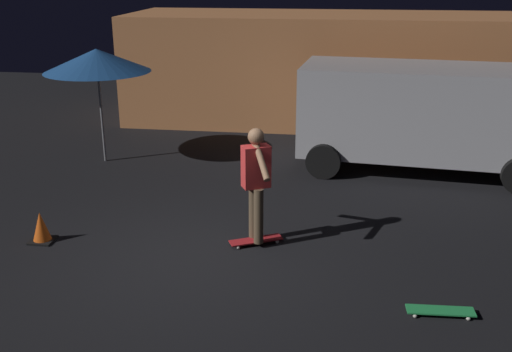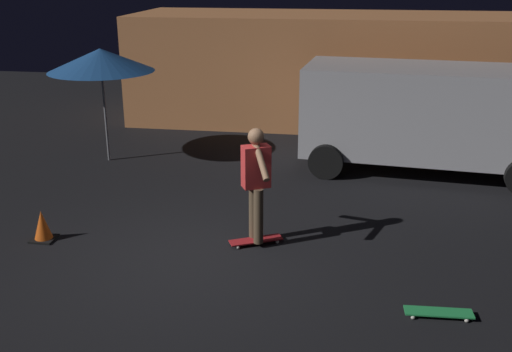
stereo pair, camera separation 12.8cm
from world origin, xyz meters
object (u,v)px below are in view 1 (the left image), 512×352
object	(u,v)px
skateboard_spare	(440,311)
traffic_cone	(41,228)
skateboard_ridden	(256,240)
parked_van	(422,112)
patio_umbrella	(97,60)
skater	(256,177)

from	to	relation	value
skateboard_spare	traffic_cone	world-z (taller)	traffic_cone
skateboard_spare	traffic_cone	xyz separation A→B (m)	(-5.51, 1.22, 0.16)
skateboard_ridden	traffic_cone	world-z (taller)	traffic_cone
skateboard_ridden	traffic_cone	size ratio (longest dim) A/B	1.71
parked_van	patio_umbrella	xyz separation A→B (m)	(-6.36, -0.40, 0.91)
patio_umbrella	traffic_cone	bearing A→B (deg)	-82.17
parked_van	skateboard_ridden	bearing A→B (deg)	-125.06
traffic_cone	patio_umbrella	bearing A→B (deg)	97.83
parked_van	skater	xyz separation A→B (m)	(-2.71, -3.86, -0.12)
parked_van	skater	size ratio (longest dim) A/B	2.85
skater	traffic_cone	xyz separation A→B (m)	(-3.13, -0.35, -0.83)
skateboard_ridden	skateboard_spare	distance (m)	2.86
skateboard_ridden	traffic_cone	distance (m)	3.15
patio_umbrella	traffic_cone	size ratio (longest dim) A/B	5.00
skateboard_ridden	skater	world-z (taller)	skater
traffic_cone	skater	bearing A→B (deg)	6.46
parked_van	skateboard_ridden	world-z (taller)	parked_van
patio_umbrella	skater	world-z (taller)	patio_umbrella
patio_umbrella	skateboard_ridden	distance (m)	5.42
skateboard_ridden	skater	size ratio (longest dim) A/B	0.47
parked_van	skateboard_spare	xyz separation A→B (m)	(-0.32, -5.43, -1.11)
skateboard_spare	traffic_cone	size ratio (longest dim) A/B	1.72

